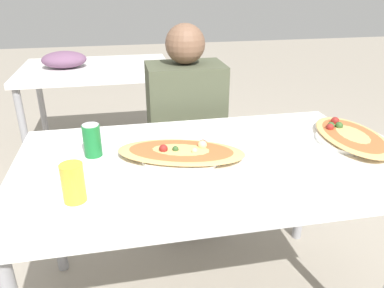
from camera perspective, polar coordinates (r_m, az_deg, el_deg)
dining_table at (r=1.43m, az=1.59°, el=-4.70°), size 1.37×0.81×0.73m
chair_far_seated at (r=2.16m, az=-1.40°, el=0.37°), size 0.40×0.40×0.83m
person_seated at (r=1.99m, az=-0.90°, el=4.33°), size 0.39×0.29×1.14m
pizza_main at (r=1.39m, az=-1.66°, el=-1.35°), size 0.52×0.36×0.06m
soda_can at (r=1.44m, az=-14.98°, el=0.55°), size 0.07×0.07×0.12m
drink_glass at (r=1.17m, az=-17.65°, el=-5.66°), size 0.07×0.07×0.12m
pizza_second at (r=1.66m, az=23.12°, el=1.05°), size 0.28×0.46×0.06m
background_table at (r=2.96m, az=-15.11°, el=10.28°), size 1.10×0.80×0.85m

